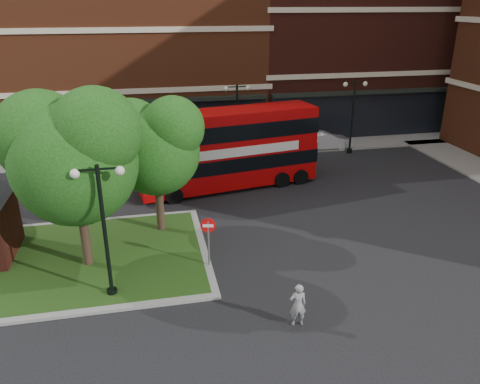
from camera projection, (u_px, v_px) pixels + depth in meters
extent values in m
plane|color=black|center=(262.00, 282.00, 17.70)|extent=(120.00, 120.00, 0.00)
cube|color=slate|center=(203.00, 152.00, 32.62)|extent=(44.00, 3.00, 0.12)
cube|color=brown|center=(82.00, 42.00, 35.26)|extent=(26.00, 12.00, 14.00)
cube|color=#471911|center=(355.00, 25.00, 39.06)|extent=(18.00, 12.00, 16.00)
cube|color=gray|center=(52.00, 263.00, 18.88)|extent=(12.60, 7.60, 0.12)
cube|color=#19380F|center=(52.00, 262.00, 18.87)|extent=(12.00, 7.00, 0.15)
cylinder|color=#2D2116|center=(83.00, 222.00, 17.99)|extent=(0.36, 0.36, 3.92)
sphere|color=#124010|center=(75.00, 164.00, 17.09)|extent=(4.60, 4.60, 4.60)
sphere|color=#124010|center=(41.00, 136.00, 17.15)|extent=(3.45, 3.45, 3.45)
sphere|color=#124010|center=(96.00, 132.00, 16.37)|extent=(3.22, 3.22, 3.22)
cylinder|color=#2D2116|center=(159.00, 197.00, 20.91)|extent=(0.36, 0.36, 3.47)
sphere|color=#124010|center=(156.00, 152.00, 20.11)|extent=(3.80, 3.80, 3.80)
sphere|color=#124010|center=(132.00, 131.00, 20.14)|extent=(2.85, 2.85, 2.85)
sphere|color=#124010|center=(173.00, 128.00, 19.48)|extent=(2.66, 2.66, 2.66)
cylinder|color=black|center=(105.00, 234.00, 15.89)|extent=(0.14, 0.14, 5.00)
cylinder|color=black|center=(112.00, 293.00, 16.78)|extent=(0.36, 0.36, 0.30)
cube|color=black|center=(97.00, 169.00, 15.00)|extent=(1.40, 0.06, 0.06)
sphere|color=#F2EACC|center=(75.00, 174.00, 14.91)|extent=(0.32, 0.32, 0.32)
sphere|color=#F2EACC|center=(120.00, 171.00, 15.17)|extent=(0.32, 0.32, 0.32)
cylinder|color=black|center=(237.00, 123.00, 30.26)|extent=(0.14, 0.14, 5.00)
cylinder|color=black|center=(237.00, 158.00, 31.16)|extent=(0.36, 0.36, 0.30)
cube|color=black|center=(237.00, 87.00, 29.37)|extent=(1.40, 0.06, 0.06)
sphere|color=#F2EACC|center=(226.00, 89.00, 29.28)|extent=(0.32, 0.32, 0.32)
sphere|color=#F2EACC|center=(248.00, 88.00, 29.54)|extent=(0.32, 0.32, 0.32)
cylinder|color=black|center=(352.00, 118.00, 31.78)|extent=(0.14, 0.14, 5.00)
cylinder|color=black|center=(349.00, 151.00, 32.67)|extent=(0.36, 0.36, 0.30)
cube|color=black|center=(355.00, 83.00, 30.89)|extent=(1.40, 0.06, 0.06)
sphere|color=#F2EACC|center=(345.00, 84.00, 30.79)|extent=(0.32, 0.32, 0.32)
sphere|color=#F2EACC|center=(365.00, 84.00, 31.06)|extent=(0.32, 0.32, 0.32)
cube|color=#B10708|center=(228.00, 164.00, 26.24)|extent=(10.36, 4.05, 1.93)
cube|color=#B10708|center=(228.00, 130.00, 25.50)|extent=(10.26, 4.01, 1.93)
cube|color=black|center=(228.00, 129.00, 25.47)|extent=(10.36, 4.05, 0.87)
cube|color=silver|center=(236.00, 152.00, 24.84)|extent=(7.47, 1.37, 0.51)
imported|color=gray|center=(298.00, 305.00, 15.08)|extent=(0.58, 0.40, 1.54)
imported|color=#B4B5BC|center=(203.00, 148.00, 31.18)|extent=(4.64, 2.19, 1.53)
imported|color=white|center=(325.00, 141.00, 33.27)|extent=(3.82, 1.34, 1.26)
cylinder|color=slate|center=(209.00, 245.00, 18.29)|extent=(0.07, 0.07, 2.04)
cylinder|color=red|center=(208.00, 225.00, 17.97)|extent=(0.59, 0.19, 0.59)
cube|color=white|center=(208.00, 225.00, 17.97)|extent=(0.41, 0.14, 0.11)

